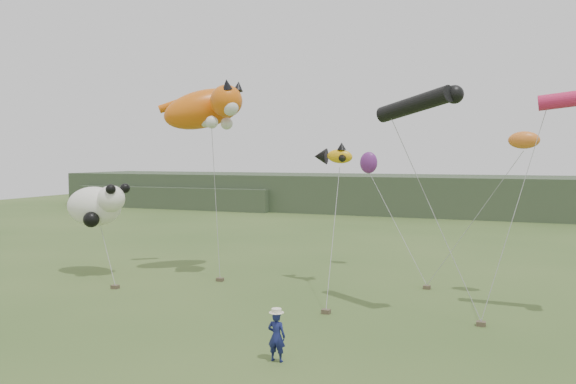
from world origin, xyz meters
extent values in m
plane|color=#385123|center=(0.00, 0.00, 0.00)|extent=(120.00, 120.00, 0.00)
cube|color=#2D3D28|center=(0.00, 45.00, 2.00)|extent=(90.00, 12.00, 4.00)
cube|color=#2D3D28|center=(-30.00, 42.00, 1.25)|extent=(25.00, 8.00, 2.50)
imported|color=navy|center=(0.28, -1.86, 0.74)|extent=(0.55, 0.36, 1.49)
cube|color=brown|center=(-6.36, 7.03, 0.08)|extent=(0.32, 0.26, 0.17)
cube|color=brown|center=(0.13, 3.49, 0.08)|extent=(0.32, 0.26, 0.17)
cube|color=brown|center=(5.76, 3.99, 0.08)|extent=(0.32, 0.26, 0.17)
cube|color=brown|center=(-10.11, 3.92, 0.08)|extent=(0.32, 0.26, 0.17)
cube|color=brown|center=(3.21, 9.02, 0.08)|extent=(0.32, 0.26, 0.17)
ellipsoid|color=#D65E0E|center=(-8.09, 8.65, 8.49)|extent=(4.67, 4.48, 2.93)
sphere|color=#D65E0E|center=(-6.34, 7.77, 8.75)|extent=(1.58, 1.58, 1.58)
cone|color=black|center=(-6.07, 7.33, 9.50)|extent=(0.49, 0.60, 0.59)
cone|color=black|center=(-5.90, 8.21, 9.50)|extent=(0.49, 0.57, 0.56)
sphere|color=silver|center=(-5.99, 7.51, 8.40)|extent=(0.79, 0.79, 0.79)
ellipsoid|color=silver|center=(-7.91, 8.38, 7.79)|extent=(1.54, 0.77, 0.48)
sphere|color=silver|center=(-6.86, 7.25, 7.70)|extent=(0.61, 0.61, 0.61)
sphere|color=silver|center=(-6.69, 8.47, 7.70)|extent=(0.61, 0.61, 0.61)
cylinder|color=#D65E0E|center=(-10.36, 9.35, 8.84)|extent=(1.63, 1.19, 0.95)
ellipsoid|color=#E7A710|center=(-0.70, 8.18, 6.05)|extent=(1.26, 0.58, 0.72)
cone|color=black|center=(-1.72, 8.43, 6.05)|extent=(0.64, 0.80, 0.77)
cone|color=black|center=(-0.61, 8.18, 6.52)|extent=(0.43, 0.43, 0.34)
cone|color=black|center=(-0.44, 7.75, 5.96)|extent=(0.45, 0.48, 0.34)
cone|color=black|center=(-0.44, 8.60, 5.96)|extent=(0.45, 0.48, 0.34)
cylinder|color=black|center=(3.16, 4.75, 7.99)|extent=(3.20, 2.42, 1.17)
sphere|color=black|center=(4.68, 4.21, 8.26)|extent=(0.67, 0.67, 0.67)
ellipsoid|color=white|center=(-13.15, 6.22, 3.50)|extent=(3.03, 2.02, 2.02)
sphere|color=white|center=(-11.80, 5.88, 3.95)|extent=(1.35, 1.35, 1.35)
sphere|color=black|center=(-11.46, 5.43, 4.45)|extent=(0.49, 0.49, 0.49)
sphere|color=black|center=(-11.35, 6.39, 4.45)|extent=(0.49, 0.49, 0.49)
sphere|color=black|center=(-12.59, 5.32, 2.94)|extent=(0.79, 0.79, 0.79)
sphere|color=black|center=(-14.05, 6.56, 3.05)|extent=(0.79, 0.79, 0.79)
ellipsoid|color=orange|center=(7.14, 8.63, 6.73)|extent=(1.25, 0.73, 0.73)
ellipsoid|color=#682474|center=(-0.45, 12.97, 5.72)|extent=(0.96, 0.64, 1.17)
camera|label=1|loc=(6.46, -16.83, 6.02)|focal=35.00mm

